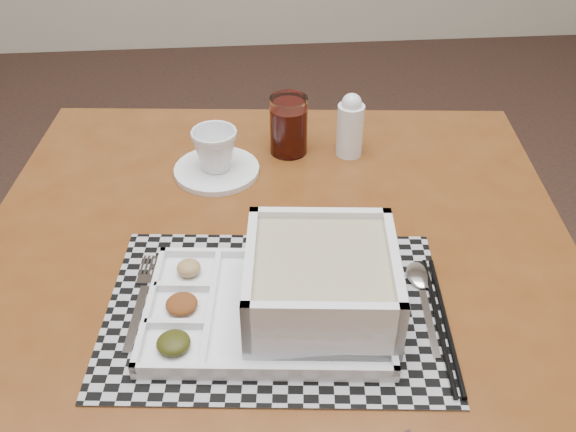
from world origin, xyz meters
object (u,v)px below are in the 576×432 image
object	(u,v)px
cup	(215,150)
creamer_bottle	(350,126)
serving_tray	(308,289)
juice_glass	(289,127)
dining_table	(275,288)

from	to	relation	value
cup	creamer_bottle	distance (m)	0.25
serving_tray	juice_glass	world-z (taller)	juice_glass
serving_tray	juice_glass	distance (m)	0.41
creamer_bottle	juice_glass	bearing A→B (deg)	171.28
dining_table	juice_glass	world-z (taller)	juice_glass
cup	juice_glass	world-z (taller)	juice_glass
juice_glass	creamer_bottle	size ratio (longest dim) A/B	0.90
dining_table	cup	size ratio (longest dim) A/B	12.51
serving_tray	juice_glass	size ratio (longest dim) A/B	3.17
serving_tray	creamer_bottle	bearing A→B (deg)	73.22
juice_glass	cup	bearing A→B (deg)	-155.33
dining_table	creamer_bottle	distance (m)	0.34
cup	dining_table	bearing A→B (deg)	-90.30
dining_table	juice_glass	size ratio (longest dim) A/B	9.15
juice_glass	creamer_bottle	xyz separation A→B (m)	(0.11, -0.02, 0.01)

